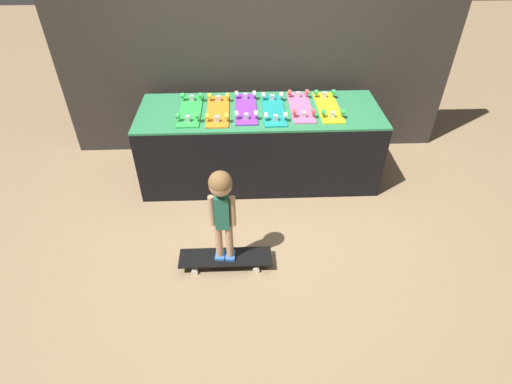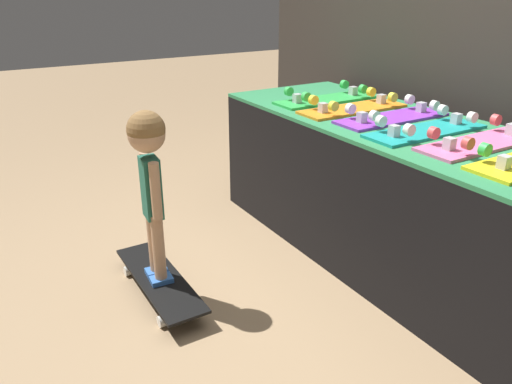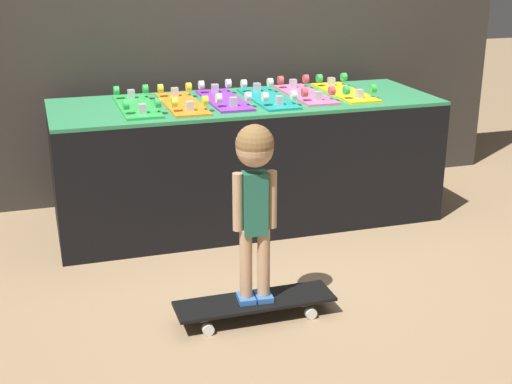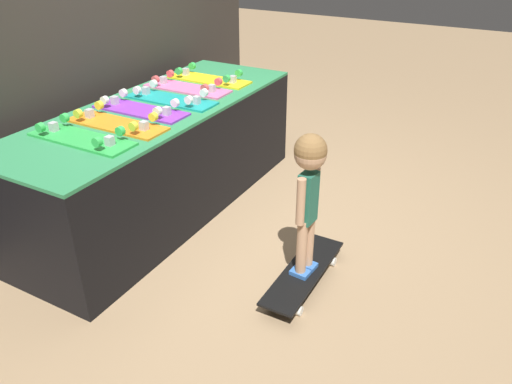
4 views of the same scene
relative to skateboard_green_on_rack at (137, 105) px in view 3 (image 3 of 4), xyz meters
name	(u,v)px [view 3 (image 3 of 4)]	position (x,y,z in m)	size (l,w,h in m)	color
ground_plane	(274,251)	(0.65, -0.54, -0.77)	(16.00, 16.00, 0.00)	#9E7F5B
back_wall	(219,24)	(0.65, 0.62, 0.37)	(4.07, 0.10, 2.28)	#332D28
display_rack	(246,161)	(0.65, 0.01, -0.39)	(2.30, 0.81, 0.75)	black
skateboard_green_on_rack	(137,105)	(0.00, 0.00, 0.00)	(0.20, 0.64, 0.09)	green
skateboard_orange_on_rack	(182,102)	(0.26, -0.02, 0.00)	(0.20, 0.64, 0.09)	orange
skateboard_purple_on_rack	(224,98)	(0.52, 0.02, 0.00)	(0.20, 0.64, 0.09)	purple
skateboard_teal_on_rack	(268,97)	(0.78, -0.02, 0.00)	(0.20, 0.64, 0.09)	teal
skateboard_pink_on_rack	(305,93)	(1.04, 0.04, 0.00)	(0.20, 0.64, 0.09)	pink
skateboard_yellow_on_rack	(345,91)	(1.30, 0.02, 0.00)	(0.20, 0.64, 0.09)	yellow
skateboard_on_floor	(255,303)	(0.32, -1.23, -0.69)	(0.74, 0.20, 0.09)	black
child	(255,180)	(0.32, -1.23, -0.10)	(0.20, 0.17, 0.82)	#3870C6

